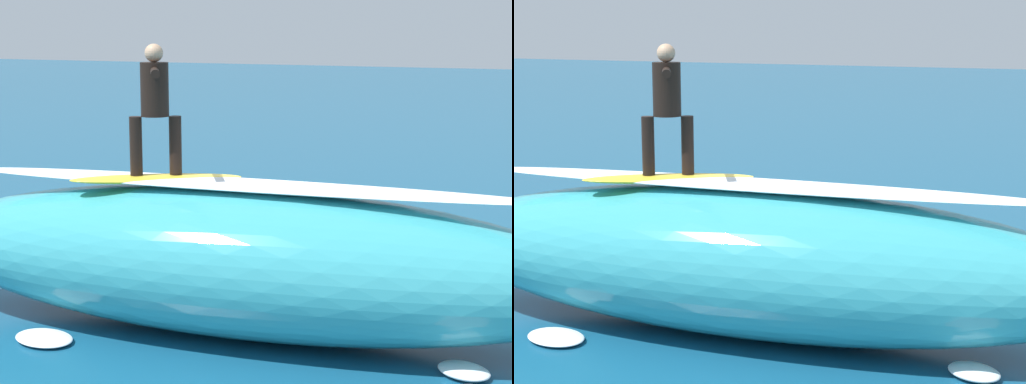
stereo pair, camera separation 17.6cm
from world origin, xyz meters
TOP-DOWN VIEW (x-y plane):
  - ground_plane at (0.00, 0.00)m, footprint 120.00×120.00m
  - wave_crest at (-0.35, 2.09)m, footprint 8.64×2.90m
  - wave_foam_lip at (-0.35, 2.09)m, footprint 7.26×1.32m
  - surfboard_riding at (0.72, 2.16)m, footprint 2.03×1.46m
  - surfer_riding at (0.72, 2.16)m, footprint 0.84×1.33m
  - surfboard_paddling at (-0.18, -1.89)m, footprint 0.74×2.17m
  - surfer_paddling at (-0.19, -1.77)m, footprint 0.43×1.55m
  - foam_patch_near at (-3.11, 2.41)m, footprint 0.76×0.71m
  - foam_patch_far at (1.63, 3.30)m, footprint 0.91×0.76m

SIDE VIEW (x-z plane):
  - ground_plane at x=0.00m, z-range 0.00..0.00m
  - surfboard_paddling at x=-0.18m, z-range 0.00..0.07m
  - foam_patch_far at x=1.63m, z-range 0.00..0.09m
  - foam_patch_near at x=-3.11m, z-range 0.00..0.12m
  - surfer_paddling at x=-0.19m, z-range 0.05..0.32m
  - wave_crest at x=-0.35m, z-range 0.00..1.78m
  - wave_foam_lip at x=-0.35m, z-range 1.78..1.86m
  - surfboard_riding at x=0.72m, z-range 1.78..1.88m
  - surfer_riding at x=0.72m, z-range 2.00..3.57m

